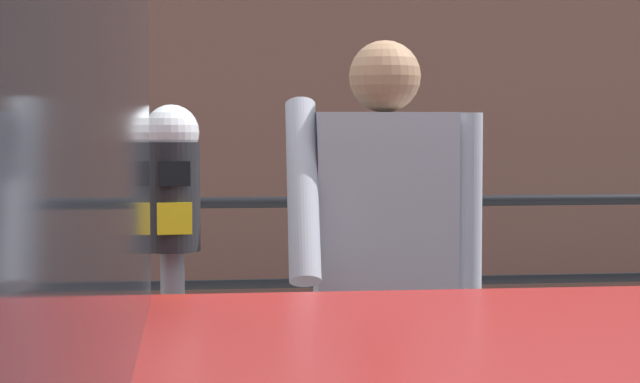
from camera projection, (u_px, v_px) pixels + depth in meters
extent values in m
cylinder|color=black|center=(172.00, 197.00, 3.07)|extent=(0.16, 0.16, 0.31)
sphere|color=silver|center=(171.00, 132.00, 3.06)|extent=(0.16, 0.16, 0.16)
cube|color=black|center=(174.00, 174.00, 2.98)|extent=(0.09, 0.02, 0.07)
cube|color=yellow|center=(175.00, 219.00, 2.99)|extent=(0.10, 0.02, 0.09)
cube|color=gray|center=(384.00, 212.00, 3.20)|extent=(0.43, 0.24, 0.60)
sphere|color=#936B4C|center=(385.00, 76.00, 3.18)|extent=(0.22, 0.22, 0.22)
cylinder|color=gray|center=(467.00, 206.00, 3.22)|extent=(0.09, 0.09, 0.56)
cylinder|color=gray|center=(303.00, 189.00, 3.06)|extent=(0.11, 0.35, 0.54)
cylinder|color=black|center=(196.00, 203.00, 5.59)|extent=(24.00, 0.06, 0.06)
cylinder|color=black|center=(196.00, 285.00, 5.61)|extent=(24.00, 0.05, 0.05)
cylinder|color=black|center=(16.00, 297.00, 5.50)|extent=(0.06, 0.06, 0.96)
cylinder|color=black|center=(369.00, 291.00, 5.73)|extent=(0.06, 0.06, 0.96)
cube|color=brown|center=(192.00, 145.00, 8.80)|extent=(32.00, 0.50, 2.71)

